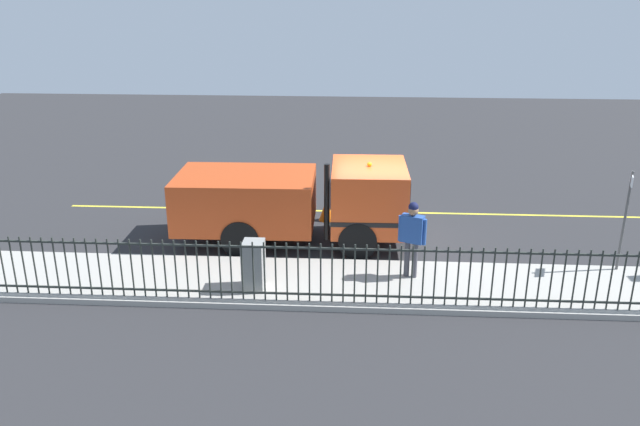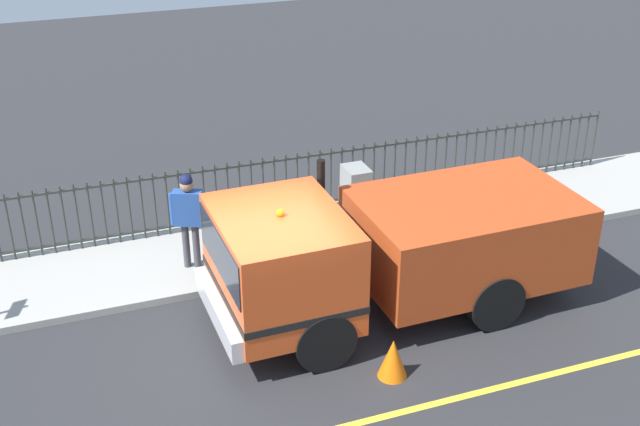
% 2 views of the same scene
% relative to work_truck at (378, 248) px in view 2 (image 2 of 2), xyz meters
% --- Properties ---
extents(ground_plane, '(46.55, 46.55, 0.00)m').
position_rel_work_truck_xyz_m(ground_plane, '(-0.24, 2.02, -1.22)').
color(ground_plane, '#2B2B2D').
rests_on(ground_plane, ground).
extents(sidewalk_slab, '(2.47, 21.16, 0.13)m').
position_rel_work_truck_xyz_m(sidewalk_slab, '(2.67, 2.02, -1.15)').
color(sidewalk_slab, '#A3A099').
rests_on(sidewalk_slab, ground).
extents(work_truck, '(2.50, 6.17, 2.42)m').
position_rel_work_truck_xyz_m(work_truck, '(0.00, 0.00, 0.00)').
color(work_truck, '#D84C1E').
rests_on(work_truck, ground).
extents(worker_standing, '(0.41, 0.62, 1.80)m').
position_rel_work_truck_xyz_m(worker_standing, '(2.30, 2.59, 0.02)').
color(worker_standing, '#264C99').
rests_on(worker_standing, sidewalk_slab).
extents(iron_fence, '(0.04, 18.02, 1.32)m').
position_rel_work_truck_xyz_m(iron_fence, '(3.66, 2.02, -0.42)').
color(iron_fence, '#2D332D').
rests_on(iron_fence, sidewalk_slab).
extents(utility_cabinet, '(0.61, 0.46, 1.08)m').
position_rel_work_truck_xyz_m(utility_cabinet, '(3.10, -0.90, -0.55)').
color(utility_cabinet, gray).
rests_on(utility_cabinet, sidewalk_slab).
extents(traffic_cone, '(0.44, 0.44, 0.63)m').
position_rel_work_truck_xyz_m(traffic_cone, '(-1.64, 0.45, -0.90)').
color(traffic_cone, orange).
rests_on(traffic_cone, ground).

